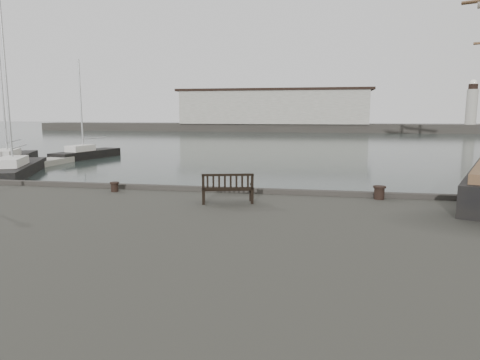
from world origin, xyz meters
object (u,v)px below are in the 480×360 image
Objects in this scene: bollard_right at (379,193)px; yacht_d at (87,156)px; bollard_left at (115,187)px; bench at (228,194)px; yacht_c at (16,172)px; yacht_b at (10,161)px.

yacht_d is at bearing 136.37° from bollard_right.
bollard_left is 0.79× the size of bollard_right.
bench reaches higher than bollard_left.
yacht_c is at bearing 129.23° from bench.
yacht_b is 7.23m from yacht_d.
bench is 33.21m from yacht_d.
yacht_b is at bearing 126.15° from bench.
bench is 31.86m from yacht_b.
bollard_left is at bearing -177.92° from bollard_right.
yacht_c is at bearing 138.56° from bollard_left.
bollard_left is at bearing -66.11° from yacht_c.
yacht_d is (-1.10, 11.88, -0.01)m from yacht_c.
yacht_d reaches higher than bollard_right.
yacht_c reaches higher than bench.
yacht_c is at bearing -73.24° from yacht_d.
yacht_d is at bearing 70.61° from yacht_c.
bollard_right reaches higher than bollard_left.
yacht_d reaches higher than bollard_left.
yacht_d is (-15.74, 24.80, -1.51)m from bollard_left.
bollard_right is (5.13, 1.63, -0.08)m from bench.
yacht_d is (-20.51, 26.07, -1.64)m from bench.
yacht_d reaches higher than bench.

